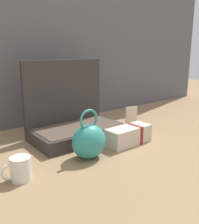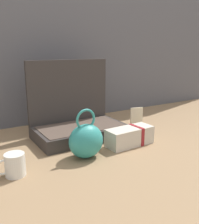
{
  "view_description": "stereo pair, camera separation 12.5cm",
  "coord_description": "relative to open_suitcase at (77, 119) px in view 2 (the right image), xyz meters",
  "views": [
    {
      "loc": [
        -0.76,
        -0.98,
        0.49
      ],
      "look_at": [
        -0.02,
        -0.02,
        0.18
      ],
      "focal_mm": 40.37,
      "sensor_mm": 36.0,
      "label": 1
    },
    {
      "loc": [
        -0.66,
        -1.05,
        0.49
      ],
      "look_at": [
        -0.02,
        -0.02,
        0.18
      ],
      "focal_mm": 40.37,
      "sensor_mm": 36.0,
      "label": 2
    }
  ],
  "objects": [
    {
      "name": "coffee_mug",
      "position": [
        -0.42,
        -0.3,
        -0.05
      ],
      "size": [
        0.12,
        0.08,
        0.09
      ],
      "color": "silver",
      "rests_on": "ground_plane"
    },
    {
      "name": "ground_plane",
      "position": [
        0.04,
        -0.19,
        -0.1
      ],
      "size": [
        6.0,
        6.0,
        0.0
      ],
      "primitive_type": "plane",
      "color": "#8C6D4C"
    },
    {
      "name": "back_wall",
      "position": [
        0.04,
        0.39,
        0.6
      ],
      "size": [
        3.2,
        0.06,
        1.4
      ],
      "primitive_type": "cube",
      "color": "#56565B",
      "rests_on": "ground_plane"
    },
    {
      "name": "cream_toiletry_bag",
      "position": [
        0.17,
        -0.27,
        -0.05
      ],
      "size": [
        0.26,
        0.11,
        0.1
      ],
      "color": "beige",
      "rests_on": "ground_plane"
    },
    {
      "name": "teal_pouch_handbag",
      "position": [
        -0.1,
        -0.29,
        -0.02
      ],
      "size": [
        0.17,
        0.13,
        0.23
      ],
      "color": "teal",
      "rests_on": "ground_plane"
    },
    {
      "name": "open_suitcase",
      "position": [
        0.0,
        0.0,
        0.0
      ],
      "size": [
        0.5,
        0.29,
        0.43
      ],
      "color": "#332D2B",
      "rests_on": "ground_plane"
    },
    {
      "name": "info_card_left",
      "position": [
        0.35,
        -0.11,
        -0.03
      ],
      "size": [
        0.08,
        0.02,
        0.15
      ],
      "primitive_type": "cube",
      "rotation": [
        0.0,
        0.0,
        -0.16
      ],
      "color": "beige",
      "rests_on": "ground_plane"
    }
  ]
}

